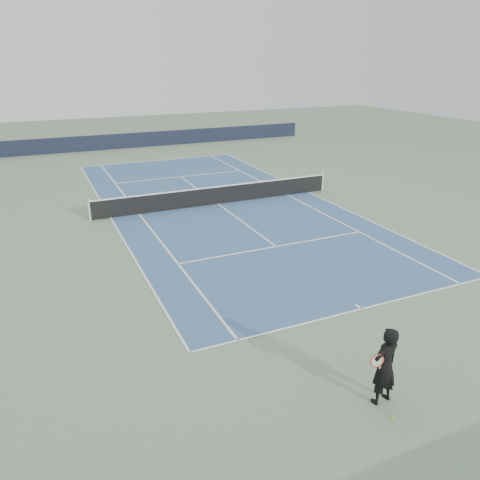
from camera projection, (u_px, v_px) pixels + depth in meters
name	position (u px, v px, depth m)	size (l,w,h in m)	color
ground	(218.00, 204.00, 24.29)	(80.00, 80.00, 0.00)	slate
court_surface	(218.00, 204.00, 24.28)	(10.97, 23.77, 0.01)	#375A83
tennis_net	(218.00, 195.00, 24.10)	(12.90, 0.10, 1.07)	silver
windscreen_far	(139.00, 140.00, 39.25)	(30.00, 0.25, 1.20)	black
tennis_player	(385.00, 366.00, 10.10)	(0.83, 0.59, 1.87)	black
tennis_ball	(393.00, 418.00, 9.90)	(0.06, 0.06, 0.06)	#C1DA2C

